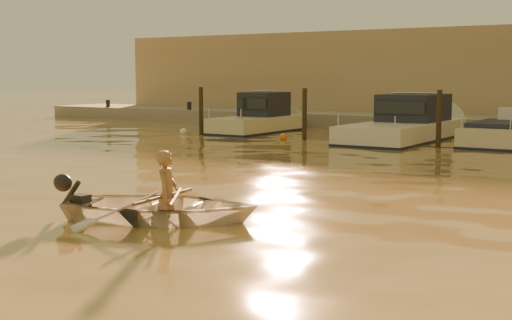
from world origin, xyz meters
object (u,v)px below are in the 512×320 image
Objects in this scene: dinghy at (162,207)px; moored_boat_1 at (258,118)px; moored_boat_2 at (406,124)px; moored_boat_3 at (503,139)px; person at (167,194)px.

moored_boat_1 is at bearing 5.23° from dinghy.
moored_boat_2 is at bearing 0.00° from moored_boat_1.
moored_boat_1 is at bearing 180.00° from moored_boat_2.
person is at bearing -94.92° from moored_boat_3.
moored_boat_2 reaches higher than dinghy.
dinghy is 0.58× the size of moored_boat_3.
person is at bearing -82.61° from moored_boat_2.
dinghy is 0.56× the size of moored_boat_1.
moored_boat_2 is 3.69m from moored_boat_3.
moored_boat_3 is at bearing 0.00° from moored_boat_1.
moored_boat_3 is at bearing -27.68° from dinghy.
moored_boat_1 is 1.04× the size of moored_boat_3.
person is 0.17× the size of moored_boat_2.
moored_boat_3 reaches higher than dinghy.
moored_boat_1 is 10.51m from moored_boat_3.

